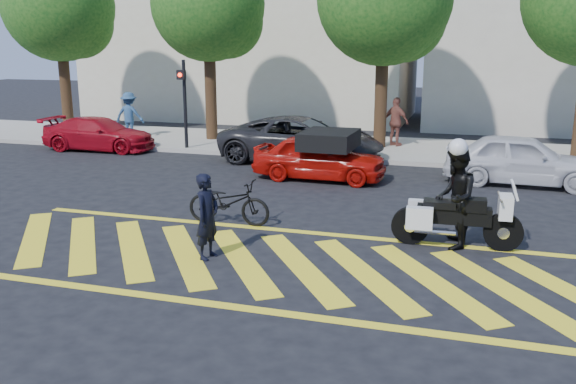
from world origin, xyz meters
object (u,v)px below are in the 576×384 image
(parked_left, at_px, (99,134))
(parked_mid_right, at_px, (522,159))
(bicycle, at_px, (229,202))
(police_motorcycle, at_px, (455,217))
(red_convertible, at_px, (320,157))
(parked_mid_left, at_px, (302,139))
(officer_bike, at_px, (207,216))
(officer_moto, at_px, (455,198))

(parked_left, relative_size, parked_mid_right, 1.00)
(bicycle, relative_size, police_motorcycle, 0.75)
(red_convertible, bearing_deg, parked_mid_left, 28.15)
(bicycle, distance_m, parked_mid_left, 7.22)
(red_convertible, bearing_deg, parked_left, 76.20)
(police_motorcycle, height_order, parked_mid_left, parked_mid_left)
(officer_bike, height_order, parked_left, officer_bike)
(parked_mid_left, distance_m, parked_mid_right, 6.74)
(red_convertible, bearing_deg, parked_mid_right, -77.96)
(red_convertible, relative_size, parked_left, 0.92)
(officer_bike, bearing_deg, police_motorcycle, -57.77)
(police_motorcycle, relative_size, parked_mid_left, 0.46)
(officer_moto, bearing_deg, parked_mid_left, -147.99)
(bicycle, distance_m, red_convertible, 4.87)
(bicycle, distance_m, officer_moto, 4.64)
(bicycle, relative_size, red_convertible, 0.49)
(police_motorcycle, bearing_deg, parked_left, 147.34)
(officer_moto, bearing_deg, bicycle, -94.30)
(parked_mid_left, xyz_separation_m, parked_mid_right, (6.59, -1.40, -0.04))
(officer_bike, height_order, bicycle, officer_bike)
(red_convertible, height_order, parked_left, red_convertible)
(bicycle, xyz_separation_m, red_convertible, (0.78, 4.80, 0.16))
(officer_bike, bearing_deg, parked_mid_right, -28.38)
(officer_bike, distance_m, red_convertible, 6.88)
(police_motorcycle, bearing_deg, officer_moto, 171.84)
(police_motorcycle, relative_size, officer_moto, 1.26)
(officer_moto, distance_m, parked_mid_left, 8.92)
(red_convertible, distance_m, parked_mid_left, 2.69)
(red_convertible, xyz_separation_m, parked_mid_right, (5.39, 1.00, 0.06))
(parked_left, bearing_deg, bicycle, -135.33)
(parked_left, xyz_separation_m, parked_mid_left, (7.56, 0.00, 0.14))
(officer_bike, xyz_separation_m, parked_mid_left, (-0.88, 9.27, -0.04))
(officer_bike, xyz_separation_m, parked_mid_right, (5.71, 7.87, -0.08))
(bicycle, distance_m, parked_left, 10.75)
(police_motorcycle, xyz_separation_m, parked_mid_right, (1.54, 5.95, 0.11))
(officer_bike, height_order, officer_moto, officer_moto)
(officer_moto, bearing_deg, officer_bike, -67.69)
(officer_moto, height_order, parked_mid_left, officer_moto)
(parked_left, bearing_deg, officer_bike, -140.98)
(parked_mid_left, height_order, parked_mid_right, parked_mid_left)
(police_motorcycle, bearing_deg, officer_bike, -157.79)
(parked_mid_left, relative_size, parked_mid_right, 1.30)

